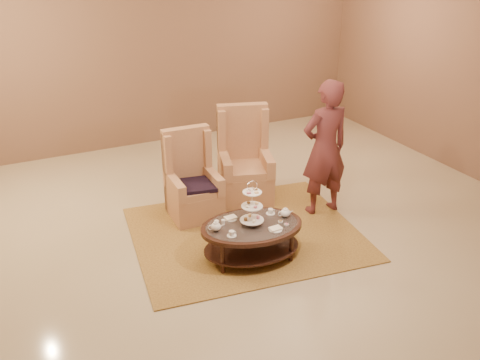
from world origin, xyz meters
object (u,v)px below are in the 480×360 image
armchair_right (244,168)px  person (325,148)px  tea_table (252,231)px  armchair_left (192,187)px

armchair_right → person: size_ratio=0.72×
tea_table → person: bearing=32.6°
armchair_left → person: size_ratio=0.64×
armchair_left → armchair_right: 0.91m
armchair_left → person: bearing=-21.4°
tea_table → armchair_left: bearing=108.4°
tea_table → armchair_right: armchair_right is taller
armchair_left → armchair_right: size_ratio=0.90×
armchair_left → armchair_right: armchair_right is taller
person → armchair_right: bearing=-48.9°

